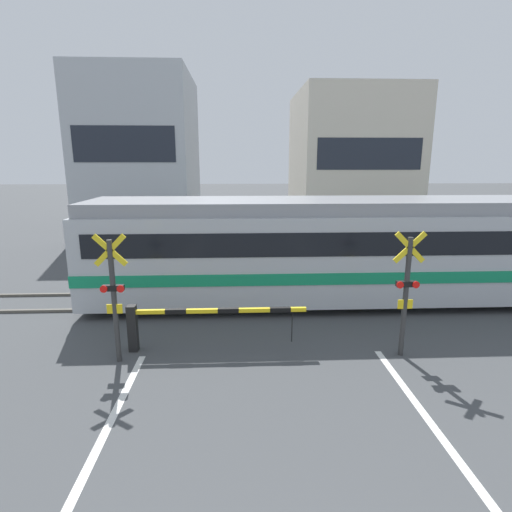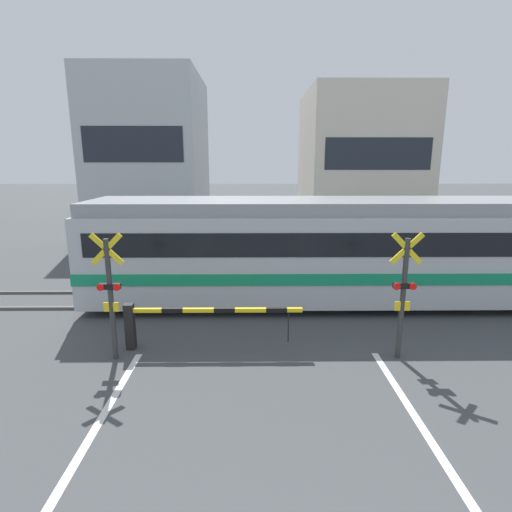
{
  "view_description": "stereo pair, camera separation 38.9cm",
  "coord_description": "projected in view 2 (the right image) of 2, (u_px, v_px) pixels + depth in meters",
  "views": [
    {
      "loc": [
        -0.49,
        -0.35,
        4.15
      ],
      "look_at": [
        0.0,
        10.49,
        1.6
      ],
      "focal_mm": 28.0,
      "sensor_mm": 36.0,
      "label": 1
    },
    {
      "loc": [
        -0.1,
        -0.36,
        4.15
      ],
      "look_at": [
        0.0,
        10.49,
        1.6
      ],
      "focal_mm": 28.0,
      "sensor_mm": 36.0,
      "label": 2
    }
  ],
  "objects": [
    {
      "name": "crossing_barrier_near",
      "position": [
        176.0,
        318.0,
        8.97
      ],
      "size": [
        3.99,
        0.2,
        1.07
      ],
      "color": "black",
      "rests_on": "ground_plane"
    },
    {
      "name": "building_left_of_street",
      "position": [
        151.0,
        155.0,
        24.8
      ],
      "size": [
        6.31,
        7.73,
        9.24
      ],
      "color": "#B2B7BC",
      "rests_on": "ground_plane"
    },
    {
      "name": "rail_track_far",
      "position": [
        256.0,
        292.0,
        13.0
      ],
      "size": [
        50.0,
        0.1,
        0.08
      ],
      "color": "#5B564C",
      "rests_on": "ground_plane"
    },
    {
      "name": "commuter_train",
      "position": [
        406.0,
        247.0,
        11.97
      ],
      "size": [
        18.86,
        3.05,
        3.1
      ],
      "color": "#B7BCC1",
      "rests_on": "ground_plane"
    },
    {
      "name": "crossing_signal_right",
      "position": [
        403.0,
        291.0,
        8.38
      ],
      "size": [
        0.68,
        0.15,
        2.77
      ],
      "color": "#333333",
      "rests_on": "ground_plane"
    },
    {
      "name": "crossing_barrier_far",
      "position": [
        302.0,
        253.0,
        15.38
      ],
      "size": [
        3.99,
        0.2,
        1.07
      ],
      "color": "black",
      "rests_on": "ground_plane"
    },
    {
      "name": "building_right_of_street",
      "position": [
        359.0,
        162.0,
        25.02
      ],
      "size": [
        6.77,
        7.73,
        8.36
      ],
      "color": "beige",
      "rests_on": "ground_plane"
    },
    {
      "name": "rail_track_near",
      "position": [
        256.0,
        307.0,
        11.6
      ],
      "size": [
        50.0,
        0.1,
        0.08
      ],
      "color": "#5B564C",
      "rests_on": "ground_plane"
    },
    {
      "name": "crossing_signal_left",
      "position": [
        110.0,
        292.0,
        8.32
      ],
      "size": [
        0.68,
        0.15,
        2.77
      ],
      "color": "#333333",
      "rests_on": "ground_plane"
    },
    {
      "name": "pedestrian",
      "position": [
        236.0,
        235.0,
        18.05
      ],
      "size": [
        0.38,
        0.22,
        1.68
      ],
      "color": "#33384C",
      "rests_on": "ground_plane"
    }
  ]
}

